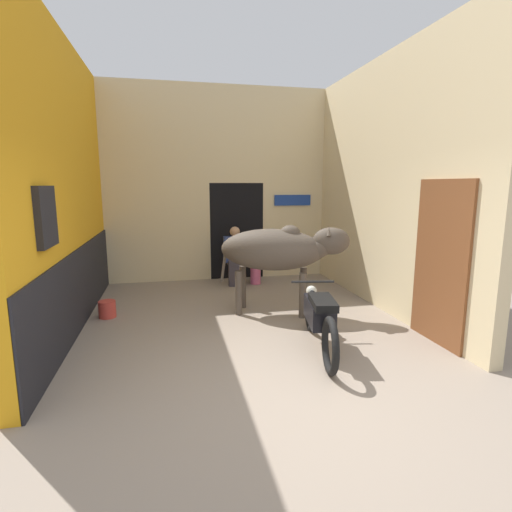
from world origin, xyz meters
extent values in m
plane|color=gray|center=(0.00, 0.00, 0.00)|extent=(30.00, 30.00, 0.00)
cube|color=orange|center=(-2.42, 2.52, 2.02)|extent=(0.18, 5.04, 4.05)
cube|color=black|center=(-2.32, 2.52, 0.57)|extent=(0.03, 5.04, 1.13)
cube|color=black|center=(-2.30, 1.11, 1.70)|extent=(0.08, 0.56, 0.64)
cube|color=beige|center=(0.00, 5.13, 3.06)|extent=(4.66, 0.18, 1.98)
cube|color=beige|center=(-1.26, 5.13, 1.03)|extent=(2.14, 0.18, 2.06)
cube|color=beige|center=(1.65, 5.13, 1.03)|extent=(1.36, 0.18, 2.06)
cube|color=black|center=(0.39, 5.49, 1.03)|extent=(1.16, 0.90, 2.06)
cube|color=navy|center=(1.63, 5.02, 1.69)|extent=(0.82, 0.03, 0.23)
cube|color=beige|center=(2.42, 2.52, 2.02)|extent=(0.18, 5.04, 4.05)
cube|color=brown|center=(2.31, 0.91, 1.05)|extent=(0.05, 1.00, 2.10)
ellipsoid|color=#4C4238|center=(0.52, 2.55, 1.02)|extent=(1.75, 1.21, 0.65)
ellipsoid|color=#4C4238|center=(0.79, 2.45, 1.29)|extent=(0.39, 0.37, 0.24)
cylinder|color=#4C4238|center=(1.22, 2.29, 1.08)|extent=(0.51, 0.44, 0.43)
ellipsoid|color=#4C4238|center=(1.38, 2.23, 1.18)|extent=(0.65, 0.53, 0.42)
cylinder|color=#4C4238|center=(-0.20, 2.81, 0.80)|extent=(0.14, 0.09, 0.64)
cylinder|color=#4C4238|center=(1.06, 2.55, 0.35)|extent=(0.11, 0.11, 0.71)
cylinder|color=#4C4238|center=(0.93, 2.19, 0.35)|extent=(0.11, 0.11, 0.71)
cylinder|color=#4C4238|center=(0.12, 2.90, 0.35)|extent=(0.11, 0.11, 0.71)
cylinder|color=#4C4238|center=(-0.01, 2.54, 0.35)|extent=(0.11, 0.11, 0.71)
cone|color=#473D33|center=(1.39, 2.38, 1.34)|extent=(0.11, 0.14, 0.16)
cone|color=#473D33|center=(1.29, 2.11, 1.34)|extent=(0.11, 0.14, 0.16)
torus|color=black|center=(0.61, 0.36, 0.32)|extent=(0.20, 0.64, 0.64)
torus|color=black|center=(0.86, 1.66, 0.32)|extent=(0.20, 0.64, 0.64)
cube|color=black|center=(0.73, 1.01, 0.49)|extent=(0.41, 0.77, 0.28)
cube|color=black|center=(0.70, 0.81, 0.67)|extent=(0.36, 0.62, 0.09)
cylinder|color=black|center=(0.83, 1.51, 0.74)|extent=(0.58, 0.14, 0.03)
sphere|color=silver|center=(0.85, 1.60, 0.58)|extent=(0.15, 0.15, 0.15)
cube|color=#3D3842|center=(0.26, 4.35, 0.21)|extent=(0.32, 0.14, 0.42)
cube|color=#3D3842|center=(0.26, 4.44, 0.47)|extent=(0.32, 0.32, 0.11)
cube|color=navy|center=(0.26, 4.51, 0.73)|extent=(0.45, 0.20, 0.52)
sphere|color=tan|center=(0.26, 4.51, 1.09)|extent=(0.20, 0.20, 0.20)
cylinder|color=#DB6093|center=(0.67, 4.43, 0.19)|extent=(0.21, 0.21, 0.39)
cylinder|color=#DB6093|center=(0.67, 4.43, 0.40)|extent=(0.30, 0.30, 0.04)
cylinder|color=#C63D33|center=(-2.03, 2.84, 0.13)|extent=(0.26, 0.26, 0.26)
camera|label=1|loc=(-1.04, -3.44, 2.03)|focal=28.00mm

